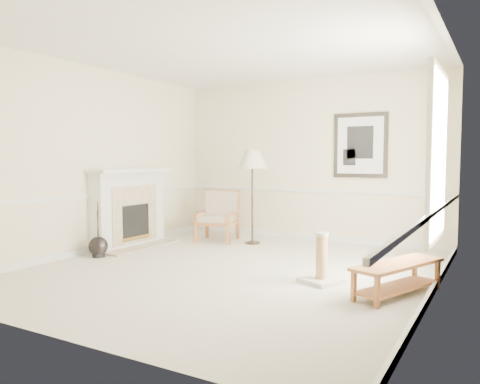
# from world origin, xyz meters

# --- Properties ---
(ground) EXTENTS (5.50, 5.50, 0.00)m
(ground) POSITION_xyz_m (0.00, 0.00, 0.00)
(ground) COLOR silver
(ground) RESTS_ON ground
(room) EXTENTS (5.04, 5.54, 2.92)m
(room) POSITION_xyz_m (0.14, 0.08, 1.87)
(room) COLOR #F3E7BE
(room) RESTS_ON ground
(fireplace) EXTENTS (0.64, 1.64, 1.31)m
(fireplace) POSITION_xyz_m (-2.34, 0.60, 0.64)
(fireplace) COLOR white
(fireplace) RESTS_ON ground
(floor_vase) EXTENTS (0.29, 0.29, 0.84)m
(floor_vase) POSITION_xyz_m (-2.15, -0.28, 0.15)
(floor_vase) COLOR black
(floor_vase) RESTS_ON ground
(armchair) EXTENTS (0.82, 0.86, 0.89)m
(armchair) POSITION_xyz_m (-1.37, 1.87, 0.48)
(armchair) COLOR #A47135
(armchair) RESTS_ON ground
(floor_lamp) EXTENTS (0.59, 0.59, 1.63)m
(floor_lamp) POSITION_xyz_m (-0.67, 1.85, 1.42)
(floor_lamp) COLOR black
(floor_lamp) RESTS_ON ground
(bench) EXTENTS (0.81, 1.29, 0.35)m
(bench) POSITION_xyz_m (2.15, -0.10, 0.24)
(bench) COLOR #A47135
(bench) RESTS_ON ground
(scratching_post) EXTENTS (0.56, 0.56, 0.60)m
(scratching_post) POSITION_xyz_m (1.26, -0.03, 0.19)
(scratching_post) COLOR beige
(scratching_post) RESTS_ON ground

